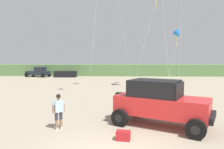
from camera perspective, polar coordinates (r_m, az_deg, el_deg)
name	(u,v)px	position (r m, az deg, el deg)	size (l,w,h in m)	color
dune_ridge	(111,70)	(47.24, -0.20, 1.32)	(90.00, 8.41, 2.35)	#567A47
jeep	(160,102)	(10.66, 12.87, -7.21)	(5.00, 4.09, 2.26)	red
person_watching	(59,109)	(10.26, -14.30, -9.16)	(0.50, 0.47, 1.67)	#8C664C
cooler_box	(123,135)	(8.86, 3.06, -16.19)	(0.56, 0.36, 0.38)	#B21E23
distant_pickup	(38,72)	(43.97, -19.32, 0.61)	(4.92, 3.37, 1.98)	#1E232D
distant_sedan	(66,74)	(41.84, -12.49, 0.12)	(4.20, 1.70, 1.20)	black
kite_white_parafoil	(178,34)	(29.35, 17.49, 10.36)	(3.28, 6.42, 7.40)	blue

